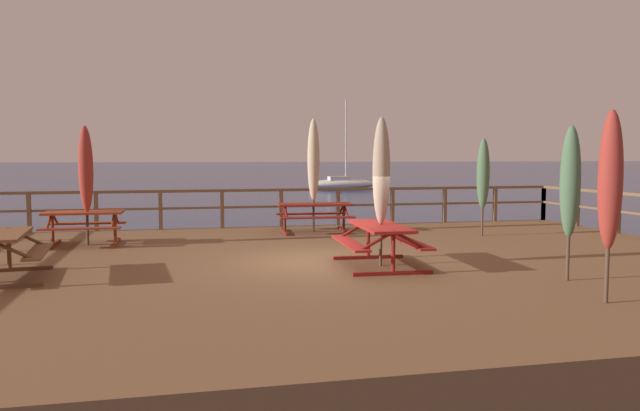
# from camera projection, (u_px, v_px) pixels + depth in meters

# --- Properties ---
(ground_plane) EXTENTS (600.00, 600.00, 0.00)m
(ground_plane) POSITION_uv_depth(u_px,v_px,m) (330.00, 305.00, 11.87)
(ground_plane) COLOR navy
(wooden_deck) EXTENTS (16.97, 12.27, 0.86)m
(wooden_deck) POSITION_uv_depth(u_px,v_px,m) (330.00, 283.00, 11.83)
(wooden_deck) COLOR brown
(wooden_deck) RESTS_ON ground
(railing_waterside_far) EXTENTS (16.77, 0.10, 1.09)m
(railing_waterside_far) POSITION_uv_depth(u_px,v_px,m) (281.00, 201.00, 17.56)
(railing_waterside_far) COLOR brown
(railing_waterside_far) RESTS_ON wooden_deck
(picnic_table_back_right) EXTENTS (1.57, 2.03, 0.78)m
(picnic_table_back_right) POSITION_uv_depth(u_px,v_px,m) (0.00, 246.00, 10.00)
(picnic_table_back_right) COLOR brown
(picnic_table_back_right) RESTS_ON wooden_deck
(picnic_table_front_left) EXTENTS (1.50, 2.12, 0.78)m
(picnic_table_front_left) POSITION_uv_depth(u_px,v_px,m) (380.00, 236.00, 11.22)
(picnic_table_front_left) COLOR maroon
(picnic_table_front_left) RESTS_ON wooden_deck
(picnic_table_mid_left) EXTENTS (1.72, 1.42, 0.78)m
(picnic_table_mid_left) POSITION_uv_depth(u_px,v_px,m) (84.00, 221.00, 13.90)
(picnic_table_mid_left) COLOR #993819
(picnic_table_mid_left) RESTS_ON wooden_deck
(picnic_table_mid_centre) EXTENTS (2.02, 1.52, 0.78)m
(picnic_table_mid_centre) POSITION_uv_depth(u_px,v_px,m) (315.00, 211.00, 16.31)
(picnic_table_mid_centre) COLOR maroon
(picnic_table_mid_centre) RESTS_ON wooden_deck
(patio_umbrella_tall_front) EXTENTS (0.32, 0.32, 2.46)m
(patio_umbrella_tall_front) POSITION_uv_depth(u_px,v_px,m) (483.00, 174.00, 15.48)
(patio_umbrella_tall_front) COLOR #4C3828
(patio_umbrella_tall_front) RESTS_ON wooden_deck
(patio_umbrella_short_back) EXTENTS (0.32, 0.32, 2.72)m
(patio_umbrella_short_back) POSITION_uv_depth(u_px,v_px,m) (381.00, 172.00, 11.20)
(patio_umbrella_short_back) COLOR #4C3828
(patio_umbrella_short_back) RESTS_ON wooden_deck
(patio_umbrella_tall_mid_left) EXTENTS (0.32, 0.32, 2.69)m
(patio_umbrella_tall_mid_left) POSITION_uv_depth(u_px,v_px,m) (86.00, 169.00, 13.80)
(patio_umbrella_tall_mid_left) COLOR #4C3828
(patio_umbrella_tall_mid_left) RESTS_ON wooden_deck
(patio_umbrella_tall_back_right) EXTENTS (0.32, 0.32, 2.99)m
(patio_umbrella_tall_back_right) POSITION_uv_depth(u_px,v_px,m) (313.00, 160.00, 16.25)
(patio_umbrella_tall_back_right) COLOR #4C3828
(patio_umbrella_tall_back_right) RESTS_ON wooden_deck
(patio_umbrella_short_mid) EXTENTS (0.32, 0.32, 2.63)m
(patio_umbrella_short_mid) POSITION_uv_depth(u_px,v_px,m) (610.00, 181.00, 8.32)
(patio_umbrella_short_mid) COLOR #4C3828
(patio_umbrella_short_mid) RESTS_ON wooden_deck
(patio_umbrella_tall_back_left) EXTENTS (0.32, 0.32, 2.50)m
(patio_umbrella_tall_back_left) POSITION_uv_depth(u_px,v_px,m) (570.00, 182.00, 9.86)
(patio_umbrella_tall_back_left) COLOR #4C3828
(patio_umbrella_tall_back_left) RESTS_ON wooden_deck
(sailboat_distant) EXTENTS (6.03, 1.77, 7.72)m
(sailboat_distant) POSITION_uv_depth(u_px,v_px,m) (342.00, 183.00, 53.50)
(sailboat_distant) COLOR white
(sailboat_distant) RESTS_ON ground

